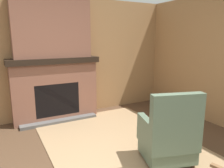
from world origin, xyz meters
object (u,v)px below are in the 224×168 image
at_px(armchair, 169,137).
at_px(storage_case, 60,54).
at_px(oil_lamp_vase, 21,54).
at_px(firewood_stack, 163,106).

distance_m(armchair, storage_case, 2.68).
distance_m(armchair, oil_lamp_vase, 2.98).
bearing_deg(oil_lamp_vase, storage_case, 89.99).
bearing_deg(oil_lamp_vase, firewood_stack, 75.97).
distance_m(armchair, firewood_stack, 2.18).
bearing_deg(firewood_stack, oil_lamp_vase, -104.03).
height_order(firewood_stack, oil_lamp_vase, oil_lamp_vase).
bearing_deg(firewood_stack, storage_case, -108.51).
bearing_deg(oil_lamp_vase, armchair, 32.00).
height_order(armchair, storage_case, storage_case).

